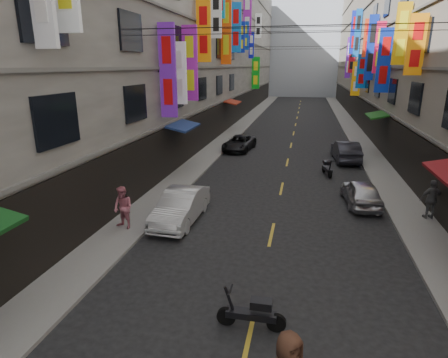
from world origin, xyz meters
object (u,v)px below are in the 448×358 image
at_px(car_left_far, 239,143).
at_px(pedestrian_lfar, 123,208).
at_px(car_right_far, 346,151).
at_px(scooter_far_right, 327,168).
at_px(scooter_crossing, 252,313).
at_px(car_right_mid, 361,192).
at_px(pedestrian_rfar, 432,199).
at_px(car_left_mid, 181,206).

bearing_deg(car_left_far, pedestrian_lfar, -90.55).
bearing_deg(car_right_far, scooter_far_right, 65.79).
bearing_deg(car_right_far, pedestrian_lfar, 50.61).
bearing_deg(scooter_crossing, scooter_far_right, -10.32).
bearing_deg(scooter_far_right, car_left_far, -55.25).
relative_size(car_right_mid, car_right_far, 0.85).
bearing_deg(pedestrian_rfar, car_right_mid, -39.82).
distance_m(car_left_mid, car_right_far, 15.07).
height_order(scooter_crossing, car_right_far, car_right_far).
distance_m(scooter_crossing, car_left_far, 21.26).
bearing_deg(car_left_mid, car_right_far, 59.13).
distance_m(scooter_far_right, pedestrian_lfar, 13.28).
distance_m(car_left_far, car_right_mid, 13.43).
relative_size(car_left_far, car_right_far, 0.97).
height_order(scooter_crossing, car_left_mid, car_left_mid).
height_order(scooter_crossing, car_left_far, car_left_far).
xyz_separation_m(car_right_mid, car_right_far, (0.09, 8.99, 0.09)).
relative_size(scooter_far_right, car_right_mid, 0.48).
distance_m(car_right_mid, pedestrian_lfar, 11.16).
distance_m(scooter_crossing, pedestrian_lfar, 7.71).
height_order(car_right_mid, pedestrian_rfar, pedestrian_rfar).
distance_m(scooter_far_right, car_right_mid, 5.17).
relative_size(car_left_mid, car_right_mid, 1.14).
bearing_deg(car_left_mid, car_right_mid, 26.73).
bearing_deg(scooter_far_right, pedestrian_rfar, 108.84).
bearing_deg(car_right_mid, scooter_far_right, -79.56).
xyz_separation_m(scooter_crossing, pedestrian_lfar, (-5.98, 4.83, 0.56)).
relative_size(car_right_far, pedestrian_lfar, 2.47).
bearing_deg(pedestrian_lfar, car_right_far, 76.01).
relative_size(scooter_crossing, pedestrian_rfar, 1.03).
relative_size(scooter_crossing, car_left_mid, 0.43).
bearing_deg(car_left_mid, pedestrian_rfar, 13.74).
distance_m(car_left_mid, car_left_far, 14.63).
relative_size(scooter_crossing, scooter_far_right, 1.01).
relative_size(scooter_far_right, pedestrian_rfar, 1.02).
height_order(car_left_far, pedestrian_rfar, pedestrian_rfar).
xyz_separation_m(scooter_far_right, car_left_far, (-6.55, 5.86, 0.15)).
bearing_deg(car_left_far, scooter_crossing, -72.68).
height_order(scooter_far_right, pedestrian_lfar, pedestrian_lfar).
distance_m(scooter_far_right, car_left_far, 8.79).
xyz_separation_m(car_left_mid, car_right_mid, (7.91, 3.78, -0.07)).
bearing_deg(pedestrian_lfar, car_left_mid, 56.91).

